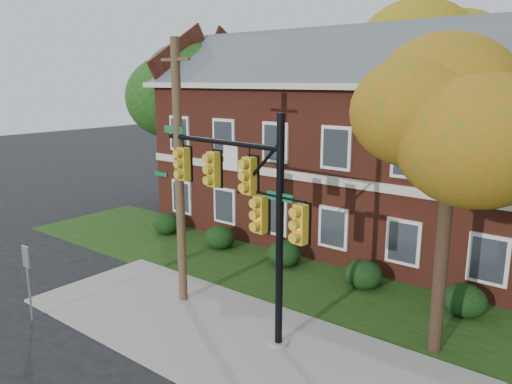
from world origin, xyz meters
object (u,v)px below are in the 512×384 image
Objects in this scene: utility_pole at (179,175)px; sign_post at (27,270)px; tree_near_right at (462,109)px; tree_left_rear at (185,92)px; hedge_right at (364,274)px; tree_far_rear at (443,52)px; hedge_far_right at (464,300)px; apartment_building at (351,132)px; hedge_left at (220,237)px; hedge_far_left at (167,224)px; hedge_center at (284,254)px; traffic_signal at (248,200)px.

utility_pole is 5.48m from sign_post.
tree_left_rear is at bearing 157.64° from tree_near_right.
tree_left_rear is at bearing 162.63° from hedge_right.
hedge_right is at bearing -80.64° from tree_far_rear.
hedge_right is at bearing 52.56° from utility_pole.
apartment_building is at bearing 143.11° from hedge_far_right.
apartment_building reaches higher than tree_left_rear.
utility_pole reaches higher than hedge_right.
hedge_far_right is at bearing -13.89° from tree_left_rear.
apartment_building is at bearing 56.33° from hedge_left.
hedge_left is 6.71m from utility_pole.
hedge_far_left is 0.16× the size of utility_pole.
tree_far_rear is (4.84, 13.09, 8.32)m from hedge_left.
hedge_center is 0.21× the size of traffic_signal.
tree_far_rear reaches higher than utility_pole.
apartment_building is at bearing 6.54° from tree_left_rear.
tree_far_rear is at bearing 84.15° from hedge_center.
tree_left_rear is (-16.95, 6.97, 0.01)m from tree_near_right.
sign_post is at bearing -90.00° from hedge_left.
tree_near_right reaches higher than hedge_center.
hedge_left is at bearing 165.19° from tree_near_right.
tree_near_right is at bearing 29.98° from traffic_signal.
hedge_left is 0.57× the size of sign_post.
hedge_right is at bearing 0.00° from hedge_center.
utility_pole is (-8.04, -1.95, -2.28)m from tree_near_right.
sign_post is (-3.50, -8.70, 1.13)m from hedge_center.
hedge_far_right is at bearing 0.00° from hedge_left.
utility_pole is (-7.81, -4.78, 3.86)m from hedge_far_right.
tree_near_right reaches higher than hedge_far_left.
sign_post is at bearing -68.09° from hedge_far_left.
tree_far_rear reaches higher than hedge_right.
hedge_left is 16.25m from tree_far_rear.
traffic_signal reaches higher than hedge_far_left.
tree_left_rear reaches higher than hedge_far_right.
hedge_left is 1.00× the size of hedge_far_right.
hedge_left is 0.16× the size of utility_pole.
hedge_far_right is 0.16× the size of tree_near_right.
hedge_far_left is at bearing 156.65° from traffic_signal.
hedge_far_left and hedge_center have the same top height.
tree_left_rear reaches higher than hedge_far_left.
tree_near_right is (0.22, -2.83, 6.14)m from hedge_far_right.
hedge_left is 1.00× the size of hedge_center.
tree_near_right is at bearing -37.28° from hedge_right.
traffic_signal is 3.15m from utility_pole.
traffic_signal is at bearing 31.25° from sign_post.
traffic_signal is 0.76× the size of utility_pole.
hedge_far_left and hedge_right have the same top height.
hedge_right is 7.72m from tree_near_right.
sign_post is at bearing -111.91° from hedge_center.
tree_left_rear reaches higher than traffic_signal.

